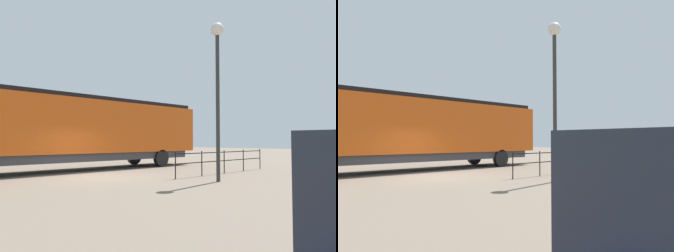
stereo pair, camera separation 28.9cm
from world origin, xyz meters
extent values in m
plane|color=#756656|center=(0.00, 0.00, 0.00)|extent=(120.00, 120.00, 0.00)
cube|color=#D15114|center=(-3.80, 1.00, 2.48)|extent=(3.10, 16.73, 2.96)
cube|color=black|center=(-3.80, 8.30, 2.04)|extent=(2.98, 2.12, 2.07)
cube|color=black|center=(-3.80, 1.00, 4.08)|extent=(2.79, 16.06, 0.24)
cube|color=#38383D|center=(-3.80, 1.00, 0.78)|extent=(2.79, 15.39, 0.45)
cylinder|color=black|center=(-5.20, 6.35, 0.55)|extent=(0.30, 1.10, 1.10)
cylinder|color=black|center=(-2.40, 6.35, 0.55)|extent=(0.30, 1.10, 1.10)
cylinder|color=#2D2D2D|center=(4.93, 2.64, 3.09)|extent=(0.16, 0.16, 6.17)
sphere|color=silver|center=(4.93, 2.64, 6.34)|extent=(0.55, 0.55, 0.55)
cube|color=black|center=(3.08, 5.66, 1.09)|extent=(0.04, 7.26, 0.04)
cube|color=black|center=(3.08, 5.66, 0.65)|extent=(0.04, 7.26, 0.04)
cylinder|color=black|center=(3.08, 2.03, 0.59)|extent=(0.05, 0.05, 1.19)
cylinder|color=black|center=(3.08, 3.84, 0.59)|extent=(0.05, 0.05, 1.19)
cylinder|color=black|center=(3.08, 5.66, 0.59)|extent=(0.05, 0.05, 1.19)
cylinder|color=black|center=(3.08, 7.47, 0.59)|extent=(0.05, 0.05, 1.19)
cylinder|color=black|center=(3.08, 9.29, 0.59)|extent=(0.05, 0.05, 1.19)
camera|label=1|loc=(12.89, -8.12, 1.65)|focal=34.33mm
camera|label=2|loc=(13.09, -7.91, 1.65)|focal=34.33mm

